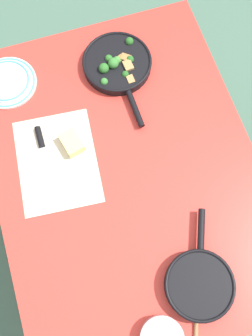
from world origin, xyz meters
TOP-DOWN VIEW (x-y plane):
  - ground_plane at (0.00, 0.00)m, footprint 14.00×14.00m
  - dining_table_red at (0.00, 0.00)m, footprint 1.34×0.99m
  - skillet_broccoli at (0.43, -0.10)m, footprint 0.44×0.28m
  - skillet_eggs at (-0.47, -0.11)m, footprint 0.36×0.24m
  - wooden_spoon at (-0.59, -0.06)m, footprint 0.37×0.17m
  - parchment_sheet at (0.11, 0.24)m, footprint 0.41×0.33m
  - grater_knife at (0.18, 0.28)m, footprint 0.25×0.03m
  - cheese_block at (0.16, 0.17)m, footprint 0.11×0.09m
  - dinner_plate_stack at (0.50, 0.35)m, footprint 0.24×0.24m

SIDE VIEW (x-z plane):
  - ground_plane at x=0.00m, z-range 0.00..0.00m
  - dining_table_red at x=0.00m, z-range 0.31..1.09m
  - parchment_sheet at x=0.11m, z-range 0.78..0.78m
  - wooden_spoon at x=-0.59m, z-range 0.78..0.79m
  - grater_knife at x=0.18m, z-range 0.77..0.80m
  - dinner_plate_stack at x=0.50m, z-range 0.78..0.80m
  - cheese_block at x=0.16m, z-range 0.78..0.82m
  - skillet_broccoli at x=0.43m, z-range 0.77..0.84m
  - skillet_eggs at x=-0.47m, z-range 0.78..0.83m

